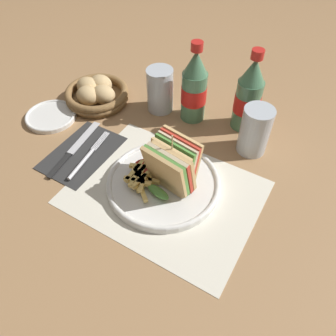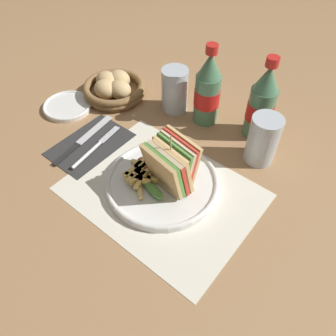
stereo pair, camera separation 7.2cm
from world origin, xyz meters
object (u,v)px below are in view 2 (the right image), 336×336
Objects in this scene: knife at (83,139)px; coke_bottle_far at (262,104)px; coke_bottle_near at (208,91)px; side_saucer at (68,106)px; bread_basket at (114,88)px; plate_main at (162,182)px; glass_near at (262,142)px; glass_far at (175,92)px; club_sandwich at (170,166)px; fork at (92,150)px.

coke_bottle_far is (0.32, 0.30, 0.09)m from knife.
coke_bottle_near reaches higher than knife.
side_saucer is (-0.33, -0.20, -0.09)m from coke_bottle_near.
plate_main is at bearing -27.86° from bread_basket.
glass_near and glass_far have the same top height.
glass_far is at bearing 174.71° from glass_near.
coke_bottle_near is at bearing 8.13° from glass_far.
bread_basket is 0.14m from side_saucer.
plate_main is at bearing -6.93° from side_saucer.
side_saucer is at bearing -148.36° from coke_bottle_near.
glass_far is at bearing 126.46° from club_sandwich.
glass_near reaches higher than plate_main.
plate_main is 0.37m from bread_basket.
plate_main is 0.25m from knife.
bread_basket is at bearing -159.90° from glass_far.
coke_bottle_near reaches higher than glass_far.
coke_bottle_far is 0.24m from glass_far.
fork is 0.43m from coke_bottle_far.
side_saucer is at bearing -152.59° from coke_bottle_far.
bread_basket is (-0.13, 0.20, 0.02)m from fork.
club_sandwich is 0.38m from bread_basket.
coke_bottle_far is at bearing 27.41° from side_saucer.
glass_far reaches higher than plate_main.
club_sandwich is 0.65× the size of knife.
side_saucer is at bearing 148.07° from knife.
glass_near is at bearing 59.21° from plate_main.
club_sandwich reaches higher than bread_basket.
club_sandwich is 0.23m from fork.
plate_main reaches higher than fork.
fork is 1.41× the size of glass_far.
coke_bottle_far is 1.58× the size of side_saucer.
fork is at bearing -143.43° from glass_near.
bread_basket is at bearing 105.20° from knife.
coke_bottle_far reaches higher than fork.
coke_bottle_near is (0.14, 0.28, 0.08)m from fork.
knife is 0.15m from side_saucer.
plate_main is 1.42× the size of bread_basket.
side_saucer is (-0.06, -0.13, -0.02)m from bread_basket.
plate_main is 0.31m from coke_bottle_far.
glass_far is at bearing -167.56° from coke_bottle_far.
bread_basket is at bearing -164.16° from coke_bottle_far.
fork is (-0.20, -0.03, -0.00)m from plate_main.
coke_bottle_near is at bearing -164.56° from coke_bottle_far.
glass_far is (-0.09, -0.01, -0.04)m from coke_bottle_near.
knife is at bearing 156.62° from fork.
fork is 0.81× the size of knife.
coke_bottle_far is at bearing 75.56° from plate_main.
glass_far is at bearing 20.10° from bread_basket.
coke_bottle_far reaches higher than plate_main.
bread_basket is at bearing 114.65° from fork.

